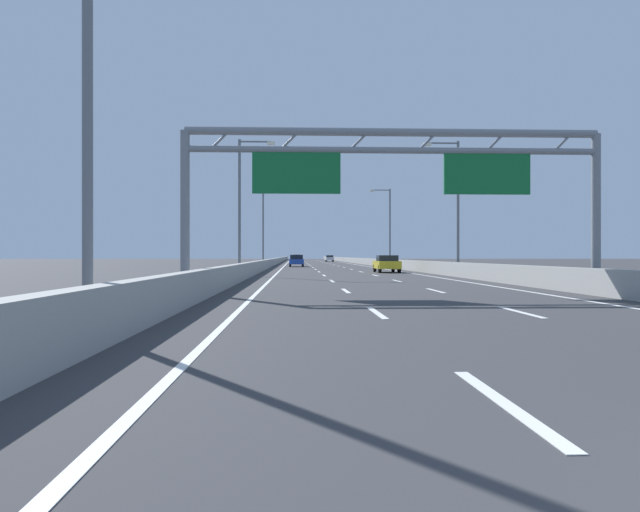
% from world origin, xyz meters
% --- Properties ---
extents(ground_plane, '(260.00, 260.00, 0.00)m').
position_xyz_m(ground_plane, '(0.00, 100.00, 0.00)').
color(ground_plane, '#38383A').
extents(lane_dash_left_0, '(0.16, 3.00, 0.01)m').
position_xyz_m(lane_dash_left_0, '(-1.80, 3.50, 0.01)').
color(lane_dash_left_0, white).
rests_on(lane_dash_left_0, ground_plane).
extents(lane_dash_left_1, '(0.16, 3.00, 0.01)m').
position_xyz_m(lane_dash_left_1, '(-1.80, 12.50, 0.01)').
color(lane_dash_left_1, white).
rests_on(lane_dash_left_1, ground_plane).
extents(lane_dash_left_2, '(0.16, 3.00, 0.01)m').
position_xyz_m(lane_dash_left_2, '(-1.80, 21.50, 0.01)').
color(lane_dash_left_2, white).
rests_on(lane_dash_left_2, ground_plane).
extents(lane_dash_left_3, '(0.16, 3.00, 0.01)m').
position_xyz_m(lane_dash_left_3, '(-1.80, 30.50, 0.01)').
color(lane_dash_left_3, white).
rests_on(lane_dash_left_3, ground_plane).
extents(lane_dash_left_4, '(0.16, 3.00, 0.01)m').
position_xyz_m(lane_dash_left_4, '(-1.80, 39.50, 0.01)').
color(lane_dash_left_4, white).
rests_on(lane_dash_left_4, ground_plane).
extents(lane_dash_left_5, '(0.16, 3.00, 0.01)m').
position_xyz_m(lane_dash_left_5, '(-1.80, 48.50, 0.01)').
color(lane_dash_left_5, white).
rests_on(lane_dash_left_5, ground_plane).
extents(lane_dash_left_6, '(0.16, 3.00, 0.01)m').
position_xyz_m(lane_dash_left_6, '(-1.80, 57.50, 0.01)').
color(lane_dash_left_6, white).
rests_on(lane_dash_left_6, ground_plane).
extents(lane_dash_left_7, '(0.16, 3.00, 0.01)m').
position_xyz_m(lane_dash_left_7, '(-1.80, 66.50, 0.01)').
color(lane_dash_left_7, white).
rests_on(lane_dash_left_7, ground_plane).
extents(lane_dash_left_8, '(0.16, 3.00, 0.01)m').
position_xyz_m(lane_dash_left_8, '(-1.80, 75.50, 0.01)').
color(lane_dash_left_8, white).
rests_on(lane_dash_left_8, ground_plane).
extents(lane_dash_left_9, '(0.16, 3.00, 0.01)m').
position_xyz_m(lane_dash_left_9, '(-1.80, 84.50, 0.01)').
color(lane_dash_left_9, white).
rests_on(lane_dash_left_9, ground_plane).
extents(lane_dash_left_10, '(0.16, 3.00, 0.01)m').
position_xyz_m(lane_dash_left_10, '(-1.80, 93.50, 0.01)').
color(lane_dash_left_10, white).
rests_on(lane_dash_left_10, ground_plane).
extents(lane_dash_left_11, '(0.16, 3.00, 0.01)m').
position_xyz_m(lane_dash_left_11, '(-1.80, 102.50, 0.01)').
color(lane_dash_left_11, white).
rests_on(lane_dash_left_11, ground_plane).
extents(lane_dash_left_12, '(0.16, 3.00, 0.01)m').
position_xyz_m(lane_dash_left_12, '(-1.80, 111.50, 0.01)').
color(lane_dash_left_12, white).
rests_on(lane_dash_left_12, ground_plane).
extents(lane_dash_left_13, '(0.16, 3.00, 0.01)m').
position_xyz_m(lane_dash_left_13, '(-1.80, 120.50, 0.01)').
color(lane_dash_left_13, white).
rests_on(lane_dash_left_13, ground_plane).
extents(lane_dash_left_14, '(0.16, 3.00, 0.01)m').
position_xyz_m(lane_dash_left_14, '(-1.80, 129.50, 0.01)').
color(lane_dash_left_14, white).
rests_on(lane_dash_left_14, ground_plane).
extents(lane_dash_left_15, '(0.16, 3.00, 0.01)m').
position_xyz_m(lane_dash_left_15, '(-1.80, 138.50, 0.01)').
color(lane_dash_left_15, white).
rests_on(lane_dash_left_15, ground_plane).
extents(lane_dash_left_16, '(0.16, 3.00, 0.01)m').
position_xyz_m(lane_dash_left_16, '(-1.80, 147.50, 0.01)').
color(lane_dash_left_16, white).
rests_on(lane_dash_left_16, ground_plane).
extents(lane_dash_left_17, '(0.16, 3.00, 0.01)m').
position_xyz_m(lane_dash_left_17, '(-1.80, 156.50, 0.01)').
color(lane_dash_left_17, white).
rests_on(lane_dash_left_17, ground_plane).
extents(lane_dash_right_1, '(0.16, 3.00, 0.01)m').
position_xyz_m(lane_dash_right_1, '(1.80, 12.50, 0.01)').
color(lane_dash_right_1, white).
rests_on(lane_dash_right_1, ground_plane).
extents(lane_dash_right_2, '(0.16, 3.00, 0.01)m').
position_xyz_m(lane_dash_right_2, '(1.80, 21.50, 0.01)').
color(lane_dash_right_2, white).
rests_on(lane_dash_right_2, ground_plane).
extents(lane_dash_right_3, '(0.16, 3.00, 0.01)m').
position_xyz_m(lane_dash_right_3, '(1.80, 30.50, 0.01)').
color(lane_dash_right_3, white).
rests_on(lane_dash_right_3, ground_plane).
extents(lane_dash_right_4, '(0.16, 3.00, 0.01)m').
position_xyz_m(lane_dash_right_4, '(1.80, 39.50, 0.01)').
color(lane_dash_right_4, white).
rests_on(lane_dash_right_4, ground_plane).
extents(lane_dash_right_5, '(0.16, 3.00, 0.01)m').
position_xyz_m(lane_dash_right_5, '(1.80, 48.50, 0.01)').
color(lane_dash_right_5, white).
rests_on(lane_dash_right_5, ground_plane).
extents(lane_dash_right_6, '(0.16, 3.00, 0.01)m').
position_xyz_m(lane_dash_right_6, '(1.80, 57.50, 0.01)').
color(lane_dash_right_6, white).
rests_on(lane_dash_right_6, ground_plane).
extents(lane_dash_right_7, '(0.16, 3.00, 0.01)m').
position_xyz_m(lane_dash_right_7, '(1.80, 66.50, 0.01)').
color(lane_dash_right_7, white).
rests_on(lane_dash_right_7, ground_plane).
extents(lane_dash_right_8, '(0.16, 3.00, 0.01)m').
position_xyz_m(lane_dash_right_8, '(1.80, 75.50, 0.01)').
color(lane_dash_right_8, white).
rests_on(lane_dash_right_8, ground_plane).
extents(lane_dash_right_9, '(0.16, 3.00, 0.01)m').
position_xyz_m(lane_dash_right_9, '(1.80, 84.50, 0.01)').
color(lane_dash_right_9, white).
rests_on(lane_dash_right_9, ground_plane).
extents(lane_dash_right_10, '(0.16, 3.00, 0.01)m').
position_xyz_m(lane_dash_right_10, '(1.80, 93.50, 0.01)').
color(lane_dash_right_10, white).
rests_on(lane_dash_right_10, ground_plane).
extents(lane_dash_right_11, '(0.16, 3.00, 0.01)m').
position_xyz_m(lane_dash_right_11, '(1.80, 102.50, 0.01)').
color(lane_dash_right_11, white).
rests_on(lane_dash_right_11, ground_plane).
extents(lane_dash_right_12, '(0.16, 3.00, 0.01)m').
position_xyz_m(lane_dash_right_12, '(1.80, 111.50, 0.01)').
color(lane_dash_right_12, white).
rests_on(lane_dash_right_12, ground_plane).
extents(lane_dash_right_13, '(0.16, 3.00, 0.01)m').
position_xyz_m(lane_dash_right_13, '(1.80, 120.50, 0.01)').
color(lane_dash_right_13, white).
rests_on(lane_dash_right_13, ground_plane).
extents(lane_dash_right_14, '(0.16, 3.00, 0.01)m').
position_xyz_m(lane_dash_right_14, '(1.80, 129.50, 0.01)').
color(lane_dash_right_14, white).
rests_on(lane_dash_right_14, ground_plane).
extents(lane_dash_right_15, '(0.16, 3.00, 0.01)m').
position_xyz_m(lane_dash_right_15, '(1.80, 138.50, 0.01)').
color(lane_dash_right_15, white).
rests_on(lane_dash_right_15, ground_plane).
extents(lane_dash_right_16, '(0.16, 3.00, 0.01)m').
position_xyz_m(lane_dash_right_16, '(1.80, 147.50, 0.01)').
color(lane_dash_right_16, white).
rests_on(lane_dash_right_16, ground_plane).
extents(lane_dash_right_17, '(0.16, 3.00, 0.01)m').
position_xyz_m(lane_dash_right_17, '(1.80, 156.50, 0.01)').
color(lane_dash_right_17, white).
rests_on(lane_dash_right_17, ground_plane).
extents(edge_line_left, '(0.16, 176.00, 0.01)m').
position_xyz_m(edge_line_left, '(-5.25, 88.00, 0.01)').
color(edge_line_left, white).
rests_on(edge_line_left, ground_plane).
extents(edge_line_right, '(0.16, 176.00, 0.01)m').
position_xyz_m(edge_line_right, '(5.25, 88.00, 0.01)').
color(edge_line_right, white).
rests_on(edge_line_right, ground_plane).
extents(barrier_left, '(0.45, 220.00, 0.95)m').
position_xyz_m(barrier_left, '(-6.90, 110.00, 0.47)').
color(barrier_left, '#9E9E99').
rests_on(barrier_left, ground_plane).
extents(barrier_right, '(0.45, 220.00, 0.95)m').
position_xyz_m(barrier_right, '(6.90, 110.00, 0.47)').
color(barrier_right, '#9E9E99').
rests_on(barrier_right, ground_plane).
extents(sign_gantry, '(16.42, 0.36, 6.36)m').
position_xyz_m(sign_gantry, '(-0.01, 20.90, 4.82)').
color(sign_gantry, gray).
rests_on(sign_gantry, ground_plane).
extents(streetlamp_left_near, '(2.58, 0.28, 9.50)m').
position_xyz_m(streetlamp_left_near, '(-7.47, 9.21, 5.40)').
color(streetlamp_left_near, slate).
rests_on(streetlamp_left_near, ground_plane).
extents(streetlamp_left_mid, '(2.58, 0.28, 9.50)m').
position_xyz_m(streetlamp_left_mid, '(-7.47, 39.69, 5.40)').
color(streetlamp_left_mid, slate).
rests_on(streetlamp_left_mid, ground_plane).
extents(streetlamp_right_mid, '(2.58, 0.28, 9.50)m').
position_xyz_m(streetlamp_right_mid, '(7.47, 39.69, 5.40)').
color(streetlamp_right_mid, slate).
rests_on(streetlamp_right_mid, ground_plane).
extents(streetlamp_left_far, '(2.58, 0.28, 9.50)m').
position_xyz_m(streetlamp_left_far, '(-7.47, 70.17, 5.40)').
color(streetlamp_left_far, slate).
rests_on(streetlamp_left_far, ground_plane).
extents(streetlamp_right_far, '(2.58, 0.28, 9.50)m').
position_xyz_m(streetlamp_right_far, '(7.47, 70.17, 5.40)').
color(streetlamp_right_far, slate).
rests_on(streetlamp_right_far, ground_plane).
extents(white_car, '(1.71, 4.63, 1.40)m').
position_xyz_m(white_car, '(3.75, 129.70, 0.73)').
color(white_car, silver).
rests_on(white_car, ground_plane).
extents(green_car, '(1.82, 4.50, 1.53)m').
position_xyz_m(green_car, '(-3.56, 118.54, 0.78)').
color(green_car, '#1E7A38').
rests_on(green_car, ground_plane).
extents(blue_car, '(1.77, 4.44, 1.47)m').
position_xyz_m(blue_car, '(-3.67, 71.97, 0.75)').
color(blue_car, '#2347AD').
rests_on(blue_car, ground_plane).
extents(yellow_car, '(1.79, 4.13, 1.42)m').
position_xyz_m(yellow_car, '(3.72, 46.83, 0.73)').
color(yellow_car, yellow).
rests_on(yellow_car, ground_plane).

